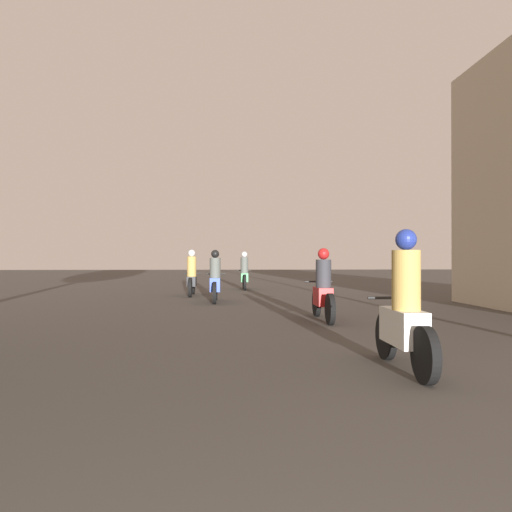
{
  "coord_description": "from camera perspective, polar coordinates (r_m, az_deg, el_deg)",
  "views": [
    {
      "loc": [
        -0.55,
        -0.13,
        1.29
      ],
      "look_at": [
        0.48,
        17.84,
        1.4
      ],
      "focal_mm": 35.0,
      "sensor_mm": 36.0,
      "label": 1
    }
  ],
  "objects": [
    {
      "name": "motorcycle_blue",
      "position": [
        14.95,
        -4.69,
        -2.88
      ],
      "size": [
        0.6,
        2.04,
        1.56
      ],
      "rotation": [
        0.0,
        0.0,
        -0.07
      ],
      "color": "black",
      "rests_on": "ground_plane"
    },
    {
      "name": "motorcycle_green",
      "position": [
        21.07,
        -1.34,
        -2.12
      ],
      "size": [
        0.6,
        1.93,
        1.6
      ],
      "rotation": [
        0.0,
        0.0,
        0.14
      ],
      "color": "black",
      "rests_on": "ground_plane"
    },
    {
      "name": "motorcycle_black",
      "position": [
        17.63,
        -7.35,
        -2.42
      ],
      "size": [
        0.6,
        2.13,
        1.61
      ],
      "rotation": [
        0.0,
        0.0,
        -0.13
      ],
      "color": "black",
      "rests_on": "ground_plane"
    },
    {
      "name": "motorcycle_white",
      "position": [
        6.01,
        16.59,
        -6.46
      ],
      "size": [
        0.6,
        1.87,
        1.63
      ],
      "rotation": [
        0.0,
        0.0,
        -0.08
      ],
      "color": "black",
      "rests_on": "ground_plane"
    },
    {
      "name": "motorcycle_red",
      "position": [
        10.55,
        7.67,
        -3.99
      ],
      "size": [
        0.6,
        2.1,
        1.51
      ],
      "rotation": [
        0.0,
        0.0,
        0.08
      ],
      "color": "black",
      "rests_on": "ground_plane"
    }
  ]
}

